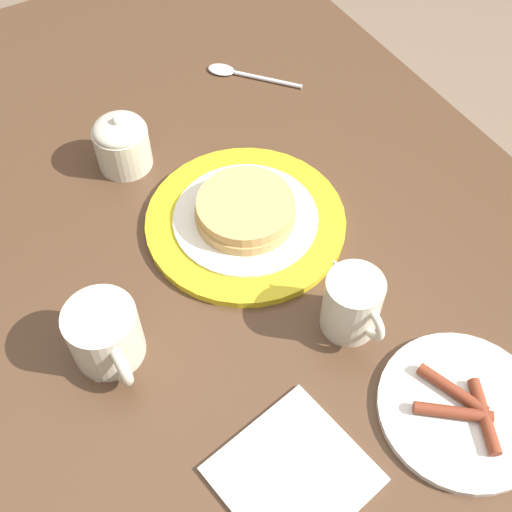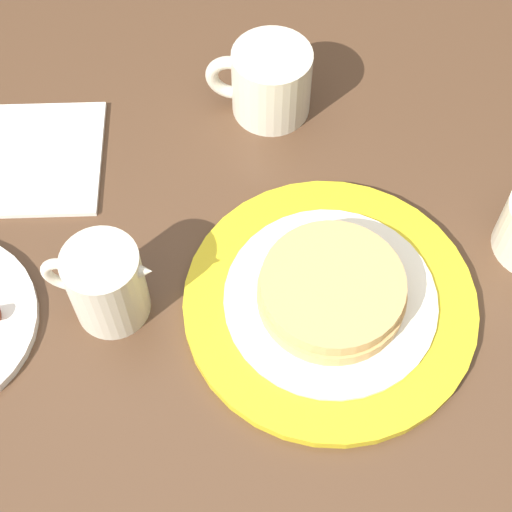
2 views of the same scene
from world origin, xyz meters
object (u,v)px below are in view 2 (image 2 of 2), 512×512
at_px(pancake_plate, 331,298).
at_px(creamer_pitcher, 107,283).
at_px(coffee_mug, 269,81).
at_px(napkin, 34,158).

relative_size(pancake_plate, creamer_pitcher, 2.53).
distance_m(coffee_mug, creamer_pitcher, 0.29).
distance_m(pancake_plate, creamer_pitcher, 0.21).
distance_m(coffee_mug, napkin, 0.26).
bearing_deg(napkin, coffee_mug, -155.12).
distance_m(creamer_pitcher, napkin, 0.21).
relative_size(pancake_plate, napkin, 1.62).
relative_size(pancake_plate, coffee_mug, 2.41).
bearing_deg(pancake_plate, napkin, -21.57).
relative_size(coffee_mug, napkin, 0.67).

